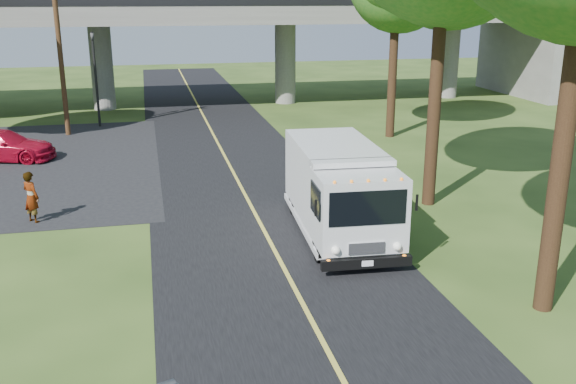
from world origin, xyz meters
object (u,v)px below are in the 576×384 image
object	(u,v)px
pedestrian	(31,197)
red_sedan	(2,145)
traffic_signal	(95,69)
step_van	(339,188)
utility_pole	(59,46)

from	to	relation	value
pedestrian	red_sedan	bearing A→B (deg)	-29.92
traffic_signal	step_van	distance (m)	20.95
traffic_signal	pedestrian	size ratio (longest dim) A/B	3.04
step_van	utility_pole	bearing A→B (deg)	122.60
traffic_signal	step_van	bearing A→B (deg)	-66.86
traffic_signal	step_van	size ratio (longest dim) A/B	0.78
traffic_signal	red_sedan	bearing A→B (deg)	-118.31
traffic_signal	utility_pole	distance (m)	2.86
utility_pole	red_sedan	distance (m)	6.77
traffic_signal	pedestrian	world-z (taller)	traffic_signal
red_sedan	pedestrian	xyz separation A→B (m)	(2.61, -9.01, 0.18)
traffic_signal	utility_pole	xyz separation A→B (m)	(-1.50, -2.00, 1.40)
traffic_signal	pedestrian	xyz separation A→B (m)	(-1.18, -16.04, -2.35)
utility_pole	traffic_signal	bearing A→B (deg)	53.13
utility_pole	pedestrian	xyz separation A→B (m)	(0.32, -14.04, -3.74)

